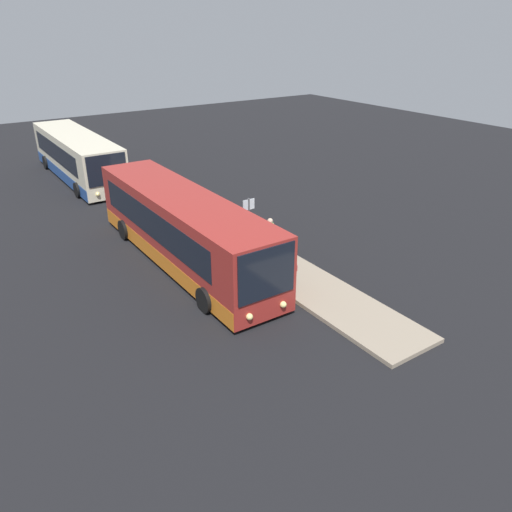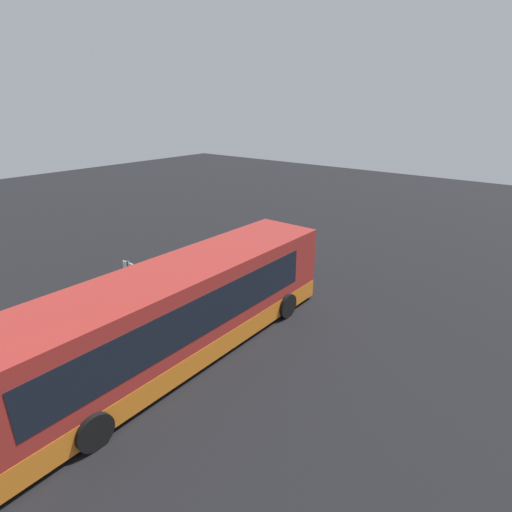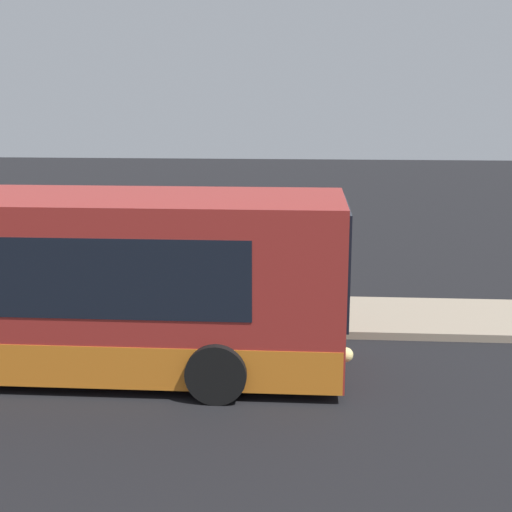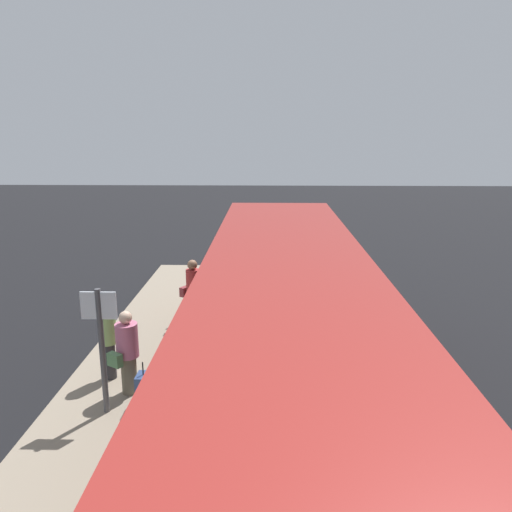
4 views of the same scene
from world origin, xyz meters
name	(u,v)px [view 1 (image 1 of 4)]	position (x,y,z in m)	size (l,w,h in m)	color
ground	(192,263)	(0.00, 0.00, 0.00)	(80.00, 80.00, 0.00)	black
platform	(246,246)	(0.00, 2.84, 0.08)	(20.00, 2.49, 0.16)	gray
bus_lead	(182,229)	(-0.40, -0.17, 1.52)	(12.57, 2.87, 3.05)	maroon
bus_second	(77,157)	(-15.88, -0.17, 1.44)	(12.04, 2.90, 2.91)	beige
passenger_boarding	(253,233)	(0.71, 2.73, 1.01)	(0.68, 0.60, 1.62)	#6B604C
passenger_waiting	(270,234)	(1.28, 3.26, 1.05)	(0.48, 0.48, 1.63)	#2D2D33
passenger_with_bags	(289,265)	(4.24, 2.03, 1.07)	(0.53, 0.60, 1.68)	#2D2D33
suitcase	(240,243)	(0.24, 2.32, 0.46)	(0.35, 0.24, 0.86)	#334C7F
sign_post	(249,216)	(0.05, 2.95, 1.57)	(0.10, 0.60, 2.26)	#4C4C51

